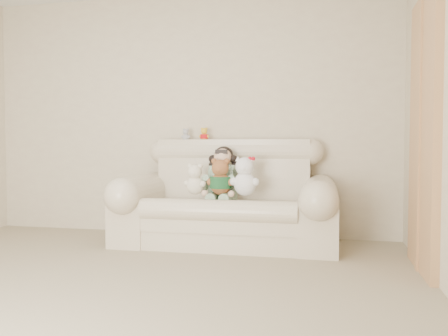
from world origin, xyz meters
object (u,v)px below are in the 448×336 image
(brown_teddy, at_px, (220,173))
(sofa, at_px, (226,192))
(cream_teddy, at_px, (195,176))
(white_cat, at_px, (245,172))
(seated_child, at_px, (223,173))

(brown_teddy, bearing_deg, sofa, 72.05)
(cream_teddy, bearing_deg, white_cat, -11.14)
(sofa, bearing_deg, cream_teddy, -155.16)
(sofa, distance_m, white_cat, 0.32)
(seated_child, xyz_separation_m, white_cat, (0.26, -0.21, 0.02))
(sofa, bearing_deg, seated_child, 122.32)
(seated_child, height_order, brown_teddy, seated_child)
(white_cat, bearing_deg, cream_teddy, -166.14)
(seated_child, distance_m, cream_teddy, 0.31)
(sofa, xyz_separation_m, white_cat, (0.20, -0.13, 0.20))
(sofa, xyz_separation_m, seated_child, (-0.05, 0.08, 0.18))
(white_cat, relative_size, cream_teddy, 1.26)
(brown_teddy, relative_size, white_cat, 0.93)
(white_cat, distance_m, cream_teddy, 0.48)
(sofa, relative_size, seated_child, 3.85)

